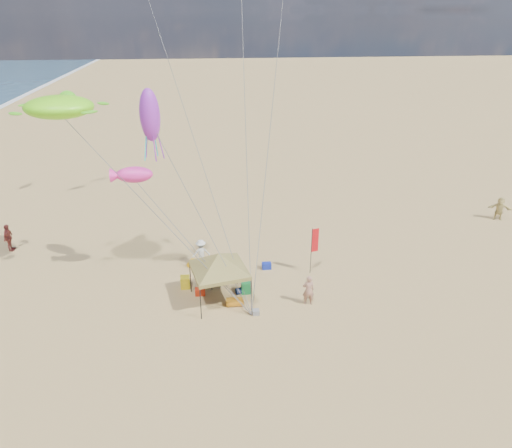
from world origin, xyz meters
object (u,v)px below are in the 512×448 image
at_px(feather_flag, 314,243).
at_px(beach_cart, 235,302).
at_px(chair_green, 246,287).
at_px(person_near_a, 308,290).
at_px(person_far_a, 8,238).
at_px(person_near_b, 217,275).
at_px(person_far_c, 500,208).
at_px(canopy_tent, 219,255).
at_px(cooler_blue, 267,266).
at_px(person_near_c, 201,253).
at_px(cooler_red, 200,292).
at_px(chair_yellow, 185,282).

bearing_deg(feather_flag, beach_cart, -149.35).
relative_size(chair_green, person_near_a, 0.41).
distance_m(beach_cart, person_far_a, 16.05).
distance_m(person_near_b, person_far_a, 14.45).
relative_size(chair_green, person_far_c, 0.40).
relative_size(canopy_tent, feather_flag, 1.79).
relative_size(canopy_tent, chair_green, 7.48).
bearing_deg(chair_green, person_far_a, 155.87).
distance_m(cooler_blue, person_far_a, 16.73).
relative_size(canopy_tent, person_near_c, 3.13).
distance_m(person_near_a, person_far_c, 18.83).
bearing_deg(canopy_tent, cooler_blue, 46.72).
xyz_separation_m(cooler_red, person_near_c, (0.09, 3.33, 0.65)).
height_order(person_near_b, person_near_c, person_near_c).
distance_m(feather_flag, person_far_c, 16.62).
relative_size(cooler_blue, beach_cart, 0.60).
bearing_deg(cooler_blue, chair_yellow, -161.52).
xyz_separation_m(cooler_blue, chair_green, (-1.47, -2.47, 0.16)).
height_order(beach_cart, person_far_c, person_far_c).
relative_size(cooler_blue, chair_yellow, 0.77).
bearing_deg(chair_green, person_near_c, 125.69).
relative_size(feather_flag, cooler_red, 5.43).
distance_m(cooler_blue, chair_yellow, 5.07).
bearing_deg(canopy_tent, person_near_b, 95.76).
distance_m(cooler_blue, person_far_c, 18.86).
distance_m(feather_flag, person_far_a, 19.50).
bearing_deg(person_far_a, person_far_c, -84.91).
xyz_separation_m(chair_green, beach_cart, (-0.68, -1.15, -0.15)).
distance_m(chair_yellow, person_near_c, 2.72).
relative_size(cooler_red, cooler_blue, 1.00).
xyz_separation_m(beach_cart, person_near_a, (3.85, -0.32, 0.66)).
xyz_separation_m(cooler_red, person_far_c, (22.05, 7.78, 0.68)).
bearing_deg(chair_green, beach_cart, -120.86).
relative_size(canopy_tent, person_far_a, 2.86).
relative_size(person_near_b, person_near_c, 0.98).
bearing_deg(chair_yellow, person_near_c, 69.98).
bearing_deg(person_near_b, feather_flag, -15.49).
bearing_deg(canopy_tent, person_far_c, 21.93).
relative_size(feather_flag, person_near_b, 1.78).
bearing_deg(cooler_red, chair_green, -0.98).
relative_size(person_near_c, person_far_a, 0.91).
xyz_separation_m(cooler_blue, person_far_a, (-16.20, 4.12, 0.73)).
bearing_deg(chair_yellow, person_far_a, 153.28).
bearing_deg(chair_green, canopy_tent, -156.66).
height_order(cooler_red, chair_green, chair_green).
height_order(chair_green, beach_cart, chair_green).
bearing_deg(cooler_blue, person_near_a, -66.74).
bearing_deg(cooler_blue, beach_cart, -120.85).
height_order(cooler_blue, chair_green, chair_green).
bearing_deg(beach_cart, person_near_a, -4.70).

